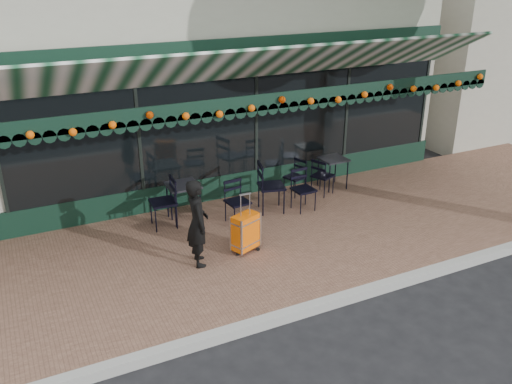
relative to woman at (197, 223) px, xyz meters
name	(u,v)px	position (x,y,z in m)	size (l,w,h in m)	color
ground	(290,315)	(0.73, -1.71, -0.87)	(80.00, 80.00, 0.00)	black
sidewalk	(233,249)	(0.73, 0.29, -0.80)	(18.00, 4.00, 0.15)	brown
curb	(293,314)	(0.73, -1.79, -0.80)	(18.00, 0.16, 0.15)	#9E9E99
restaurant_building	(136,67)	(0.73, 6.13, 1.40)	(12.00, 9.60, 4.50)	gray
neighbor_building_right	(507,33)	(13.73, 6.29, 1.53)	(12.00, 8.00, 4.80)	#A7A393
woman	(197,223)	(0.00, 0.00, 0.00)	(0.53, 0.35, 1.45)	black
suitcase	(245,232)	(0.85, 0.03, -0.37)	(0.52, 0.41, 1.04)	#F35F07
cafe_table_a	(333,161)	(3.72, 1.77, -0.13)	(0.54, 0.54, 0.66)	black
cafe_table_b	(183,188)	(0.32, 1.65, -0.08)	(0.58, 0.58, 0.72)	black
chair_a_left	(295,177)	(2.79, 1.78, -0.35)	(0.38, 0.38, 0.76)	black
chair_a_right	(323,176)	(3.33, 1.55, -0.32)	(0.40, 0.40, 0.80)	black
chair_a_front	(304,190)	(2.57, 1.05, -0.31)	(0.41, 0.41, 0.83)	black
chair_b_left	(163,203)	(-0.11, 1.54, -0.25)	(0.47, 0.47, 0.94)	black
chair_b_right	(271,187)	(1.98, 1.28, -0.22)	(0.51, 0.51, 1.01)	black
chair_b_front	(238,202)	(1.17, 1.08, -0.31)	(0.41, 0.41, 0.82)	black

